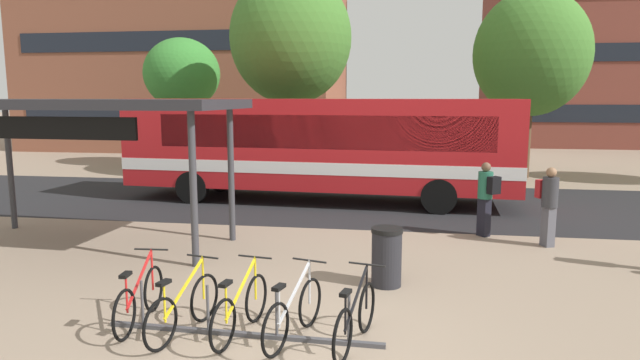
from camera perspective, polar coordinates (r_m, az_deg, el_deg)
The scene contains 17 objects.
ground at distance 7.54m, azimuth -2.17°, elevation -16.99°, with size 200.00×200.00×0.00m, color gray.
bus_lane_asphalt at distance 17.18m, azimuth 4.38°, elevation -2.32°, with size 80.00×7.20×0.01m, color #232326.
city_bus at distance 17.11m, azimuth -0.42°, elevation 3.65°, with size 12.14×3.22×3.20m.
bike_rack at distance 7.88m, azimuth -8.08°, elevation -15.17°, with size 3.93×0.20×0.70m.
parked_bicycle_red_0 at distance 8.48m, azimuth -18.22°, elevation -11.65°, with size 0.52×1.72×0.99m.
parked_bicycle_yellow_1 at distance 7.97m, azimuth -13.97°, elevation -12.78°, with size 0.57×1.69×0.99m.
parked_bicycle_yellow_2 at distance 7.80m, azimuth -8.25°, elevation -13.10°, with size 0.52×1.71×0.99m.
parked_bicycle_silver_3 at distance 7.59m, azimuth -2.74°, elevation -13.64°, with size 0.63×1.67×0.99m.
parked_bicycle_black_4 at distance 7.42m, azimuth 3.70°, elevation -14.20°, with size 0.57×1.69×0.99m.
transit_shelter at distance 12.87m, azimuth -23.27°, elevation 6.79°, with size 6.70×3.11×3.21m.
commuter_red_pack_1 at distance 12.99m, azimuth 22.65°, elevation -2.01°, with size 0.49×0.60×1.75m.
commuter_black_pack_2 at distance 13.39m, azimuth 16.87°, elevation -1.40°, with size 0.57×0.60×1.75m.
trash_bin at distance 9.67m, azimuth 6.93°, elevation -7.91°, with size 0.55×0.55×1.03m.
street_tree_0 at distance 22.12m, azimuth -3.07°, elevation 14.49°, with size 4.75×4.75×8.10m.
street_tree_1 at distance 23.74m, azimuth 21.11°, elevation 12.14°, with size 4.50×4.50×7.42m.
street_tree_3 at distance 26.55m, azimuth -14.14°, elevation 10.63°, with size 3.49×3.49×5.95m.
building_left_wing at distance 37.69m, azimuth -13.24°, elevation 15.53°, with size 19.08×10.26×15.86m.
Camera 1 is at (1.33, -6.67, 3.26)m, focal length 30.81 mm.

